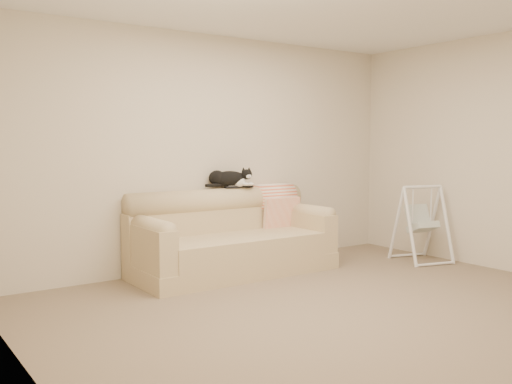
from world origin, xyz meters
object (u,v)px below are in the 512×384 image
(remote_a, at_px, (232,187))
(tuxedo_cat, at_px, (229,178))
(sofa, at_px, (231,240))
(baby_swing, at_px, (421,223))
(remote_b, at_px, (246,186))

(remote_a, relative_size, tuxedo_cat, 0.32)
(sofa, xyz_separation_m, remote_a, (0.17, 0.23, 0.56))
(sofa, distance_m, tuxedo_cat, 0.72)
(sofa, relative_size, baby_swing, 2.41)
(sofa, height_order, baby_swing, baby_swing)
(sofa, relative_size, remote_a, 11.96)
(tuxedo_cat, bearing_deg, sofa, -119.84)
(remote_a, bearing_deg, tuxedo_cat, 128.71)
(tuxedo_cat, xyz_separation_m, baby_swing, (2.02, -1.06, -0.55))
(remote_b, bearing_deg, baby_swing, -29.49)
(sofa, xyz_separation_m, remote_b, (0.35, 0.23, 0.56))
(baby_swing, bearing_deg, remote_b, 150.51)
(sofa, bearing_deg, tuxedo_cat, 60.16)
(tuxedo_cat, relative_size, baby_swing, 0.63)
(remote_b, xyz_separation_m, baby_swing, (1.82, -1.03, -0.45))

